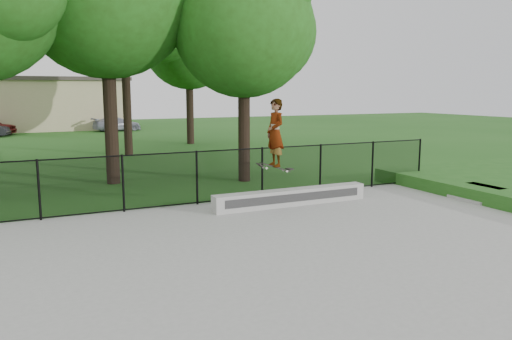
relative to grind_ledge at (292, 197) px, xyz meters
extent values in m
plane|color=#205518|center=(-2.32, -4.70, -0.28)|extent=(100.00, 100.00, 0.00)
cube|color=gray|center=(-2.32, -4.70, -0.25)|extent=(14.00, 12.00, 0.06)
cube|color=#A0A09B|center=(0.00, 0.00, 0.00)|extent=(4.56, 0.40, 0.45)
imported|color=#8F8FA2|center=(0.41, 29.28, 0.27)|extent=(3.72, 2.17, 1.10)
cube|color=black|center=(-0.66, -0.26, 0.92)|extent=(0.81, 0.23, 0.29)
imported|color=#A3C9D7|center=(-0.66, -0.26, 1.81)|extent=(0.44, 0.65, 1.76)
cylinder|color=black|center=(-6.32, 1.20, 0.53)|extent=(0.06, 0.06, 1.50)
cylinder|color=black|center=(-4.32, 1.20, 0.53)|extent=(0.06, 0.06, 1.50)
cylinder|color=black|center=(-2.32, 1.20, 0.53)|extent=(0.06, 0.06, 1.50)
cylinder|color=black|center=(-0.32, 1.20, 0.53)|extent=(0.06, 0.06, 1.50)
cylinder|color=black|center=(1.68, 1.20, 0.53)|extent=(0.06, 0.06, 1.50)
cylinder|color=black|center=(3.68, 1.20, 0.53)|extent=(0.06, 0.06, 1.50)
cylinder|color=black|center=(5.68, 1.20, 0.53)|extent=(0.06, 0.06, 1.50)
cylinder|color=black|center=(-2.32, 1.20, 1.25)|extent=(16.00, 0.04, 0.04)
cylinder|color=black|center=(-2.32, 1.20, -0.17)|extent=(16.00, 0.04, 0.04)
cube|color=black|center=(-2.32, 1.20, 0.53)|extent=(16.00, 0.01, 1.50)
cube|color=gray|center=(4.81, -1.70, -0.21)|extent=(0.37, 1.20, 0.15)
cube|color=gray|center=(5.16, -1.70, -0.13)|extent=(0.37, 1.20, 0.30)
cube|color=gray|center=(5.51, -1.70, -0.06)|extent=(0.37, 1.20, 0.45)
cylinder|color=black|center=(2.68, 17.30, 1.94)|extent=(0.44, 0.44, 4.45)
sphere|color=#214A13|center=(2.68, 17.30, 5.64)|extent=(5.34, 5.34, 5.34)
cylinder|color=black|center=(-3.82, 5.80, 2.15)|extent=(0.44, 0.44, 4.88)
cylinder|color=black|center=(-1.82, 13.30, 2.47)|extent=(0.44, 0.44, 5.51)
sphere|color=#214A13|center=(-1.82, 13.30, 7.05)|extent=(6.61, 6.61, 6.61)
cylinder|color=black|center=(0.48, 4.30, 1.72)|extent=(0.44, 0.44, 4.00)
sphere|color=#214A13|center=(0.48, 4.30, 5.04)|extent=(4.80, 4.80, 4.80)
cube|color=#C2AF88|center=(-4.32, 33.30, 1.72)|extent=(12.00, 6.00, 4.00)
cube|color=#3F3833|center=(-4.32, 33.30, 3.87)|extent=(12.40, 6.40, 0.30)
camera|label=1|loc=(-6.61, -11.71, 2.88)|focal=35.00mm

